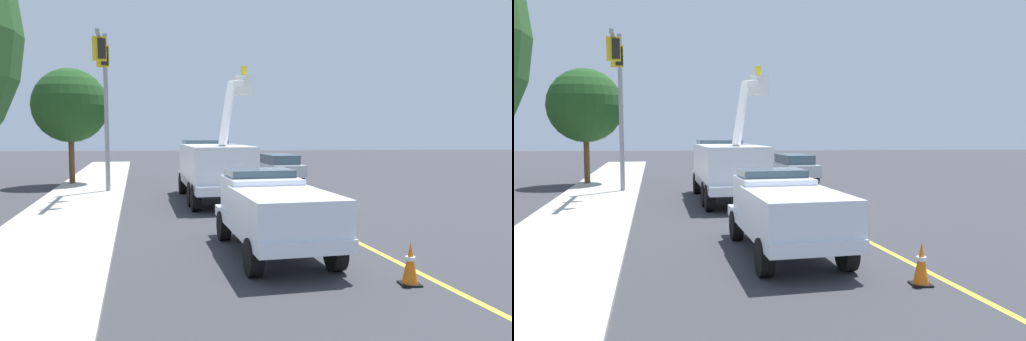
% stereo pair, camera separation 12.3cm
% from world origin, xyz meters
% --- Properties ---
extents(ground, '(120.00, 120.00, 0.00)m').
position_xyz_m(ground, '(0.00, 0.00, 0.00)').
color(ground, '#38383D').
extents(sidewalk_far_side, '(59.89, 12.24, 0.12)m').
position_xyz_m(sidewalk_far_side, '(-1.22, 8.36, 0.06)').
color(sidewalk_far_side, '#B2ADA3').
rests_on(sidewalk_far_side, ground).
extents(lane_centre_stripe, '(49.50, 7.39, 0.01)m').
position_xyz_m(lane_centre_stripe, '(0.00, 0.00, 0.00)').
color(lane_centre_stripe, yellow).
rests_on(lane_centre_stripe, ground).
extents(utility_bucket_truck, '(8.48, 3.74, 6.16)m').
position_xyz_m(utility_bucket_truck, '(0.67, 2.77, 1.59)').
color(utility_bucket_truck, white).
rests_on(utility_bucket_truck, ground).
extents(service_pickup_truck, '(5.84, 2.89, 2.06)m').
position_xyz_m(service_pickup_truck, '(-9.43, 1.32, 1.12)').
color(service_pickup_truck, white).
rests_on(service_pickup_truck, ground).
extents(passing_minivan, '(5.02, 2.57, 1.69)m').
position_xyz_m(passing_minivan, '(8.69, -1.38, 0.97)').
color(passing_minivan, silver).
rests_on(passing_minivan, ground).
extents(traffic_cone_leading, '(0.40, 0.40, 0.89)m').
position_xyz_m(traffic_cone_leading, '(-12.24, -1.12, 0.44)').
color(traffic_cone_leading, black).
rests_on(traffic_cone_leading, ground).
extents(traffic_cone_mid_front, '(0.40, 0.40, 0.80)m').
position_xyz_m(traffic_cone_mid_front, '(-3.82, 0.46, 0.39)').
color(traffic_cone_mid_front, black).
rests_on(traffic_cone_mid_front, ground).
extents(traffic_cone_mid_rear, '(0.40, 0.40, 0.82)m').
position_xyz_m(traffic_cone_mid_rear, '(5.16, 1.64, 0.40)').
color(traffic_cone_mid_rear, black).
rests_on(traffic_cone_mid_rear, ground).
extents(traffic_signal_mast, '(5.28, 1.00, 7.95)m').
position_xyz_m(traffic_signal_mast, '(2.41, 7.86, 5.35)').
color(traffic_signal_mast, gray).
rests_on(traffic_signal_mast, ground).
extents(street_tree_right, '(4.24, 4.24, 6.73)m').
position_xyz_m(street_tree_right, '(7.72, 10.90, 4.60)').
color(street_tree_right, brown).
rests_on(street_tree_right, ground).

